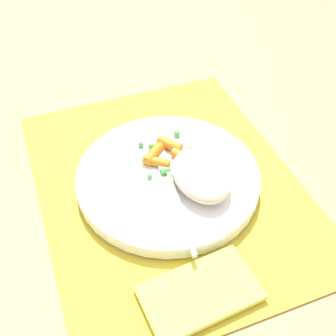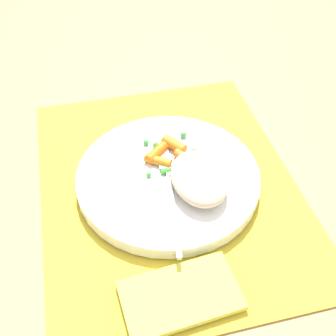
{
  "view_description": "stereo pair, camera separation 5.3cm",
  "coord_description": "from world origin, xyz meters",
  "px_view_note": "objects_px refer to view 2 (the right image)",
  "views": [
    {
      "loc": [
        -0.39,
        0.15,
        0.46
      ],
      "look_at": [
        0.0,
        0.0,
        0.04
      ],
      "focal_mm": 45.68,
      "sensor_mm": 36.0,
      "label": 1
    },
    {
      "loc": [
        -0.41,
        0.1,
        0.46
      ],
      "look_at": [
        0.0,
        0.0,
        0.04
      ],
      "focal_mm": 45.68,
      "sensor_mm": 36.0,
      "label": 2
    }
  ],
  "objects_px": {
    "plate": "(168,178)",
    "napkin": "(180,295)",
    "rice_mound": "(199,178)",
    "carrot_portion": "(168,153)",
    "fork": "(170,185)"
  },
  "relations": [
    {
      "from": "plate",
      "to": "rice_mound",
      "type": "bearing_deg",
      "value": -135.62
    },
    {
      "from": "plate",
      "to": "napkin",
      "type": "relative_size",
      "value": 1.94
    },
    {
      "from": "rice_mound",
      "to": "napkin",
      "type": "distance_m",
      "value": 0.16
    },
    {
      "from": "napkin",
      "to": "fork",
      "type": "bearing_deg",
      "value": -9.26
    },
    {
      "from": "fork",
      "to": "carrot_portion",
      "type": "bearing_deg",
      "value": -11.58
    },
    {
      "from": "plate",
      "to": "fork",
      "type": "distance_m",
      "value": 0.03
    },
    {
      "from": "rice_mound",
      "to": "fork",
      "type": "relative_size",
      "value": 0.54
    },
    {
      "from": "plate",
      "to": "napkin",
      "type": "distance_m",
      "value": 0.18
    },
    {
      "from": "carrot_portion",
      "to": "fork",
      "type": "height_order",
      "value": "carrot_portion"
    },
    {
      "from": "plate",
      "to": "napkin",
      "type": "xyz_separation_m",
      "value": [
        -0.18,
        0.03,
        -0.01
      ]
    },
    {
      "from": "carrot_portion",
      "to": "fork",
      "type": "relative_size",
      "value": 0.4
    },
    {
      "from": "rice_mound",
      "to": "napkin",
      "type": "height_order",
      "value": "rice_mound"
    },
    {
      "from": "fork",
      "to": "plate",
      "type": "bearing_deg",
      "value": -8.18
    },
    {
      "from": "rice_mound",
      "to": "carrot_portion",
      "type": "height_order",
      "value": "rice_mound"
    },
    {
      "from": "plate",
      "to": "rice_mound",
      "type": "xyz_separation_m",
      "value": [
        -0.04,
        -0.03,
        0.03
      ]
    }
  ]
}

